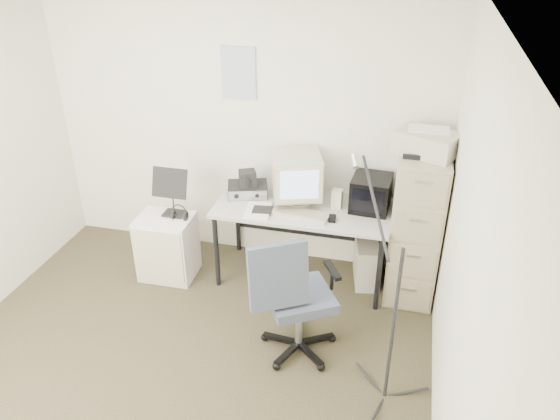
% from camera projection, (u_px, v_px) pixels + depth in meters
% --- Properties ---
extents(floor, '(3.60, 3.60, 0.01)m').
position_uv_depth(floor, '(174.00, 379.00, 3.91)').
color(floor, '#2E2713').
rests_on(floor, ground).
extents(ceiling, '(3.60, 3.60, 0.01)m').
position_uv_depth(ceiling, '(126.00, 13.00, 2.71)').
color(ceiling, white).
rests_on(ceiling, ground).
extents(wall_back, '(3.60, 0.02, 2.50)m').
position_uv_depth(wall_back, '(243.00, 129.00, 4.84)').
color(wall_back, '#F5EEBE').
rests_on(wall_back, ground).
extents(wall_right, '(0.02, 3.60, 2.50)m').
position_uv_depth(wall_right, '(463.00, 271.00, 2.93)').
color(wall_right, '#F5EEBE').
rests_on(wall_right, ground).
extents(wall_calendar, '(0.30, 0.02, 0.44)m').
position_uv_depth(wall_calendar, '(239.00, 73.00, 4.60)').
color(wall_calendar, white).
rests_on(wall_calendar, wall_back).
extents(filing_cabinet, '(0.40, 0.60, 1.30)m').
position_uv_depth(filing_cabinet, '(416.00, 226.00, 4.52)').
color(filing_cabinet, tan).
rests_on(filing_cabinet, floor).
extents(printer, '(0.54, 0.47, 0.18)m').
position_uv_depth(printer, '(427.00, 143.00, 4.17)').
color(printer, '#BDB697').
rests_on(printer, filing_cabinet).
extents(desk, '(1.50, 0.70, 0.73)m').
position_uv_depth(desk, '(302.00, 243.00, 4.84)').
color(desk, '#ABA894').
rests_on(desk, floor).
extents(crt_monitor, '(0.51, 0.52, 0.44)m').
position_uv_depth(crt_monitor, '(297.00, 179.00, 4.63)').
color(crt_monitor, '#BDB697').
rests_on(crt_monitor, desk).
extents(crt_tv, '(0.34, 0.35, 0.29)m').
position_uv_depth(crt_tv, '(371.00, 193.00, 4.57)').
color(crt_tv, black).
rests_on(crt_tv, desk).
extents(desk_speaker, '(0.09, 0.09, 0.16)m').
position_uv_depth(desk_speaker, '(337.00, 199.00, 4.61)').
color(desk_speaker, beige).
rests_on(desk_speaker, desk).
extents(keyboard, '(0.49, 0.23, 0.03)m').
position_uv_depth(keyboard, '(300.00, 214.00, 4.51)').
color(keyboard, '#BDB697').
rests_on(keyboard, desk).
extents(mouse, '(0.07, 0.10, 0.03)m').
position_uv_depth(mouse, '(332.00, 218.00, 4.45)').
color(mouse, black).
rests_on(mouse, desk).
extents(radio_receiver, '(0.41, 0.34, 0.10)m').
position_uv_depth(radio_receiver, '(248.00, 189.00, 4.84)').
color(radio_receiver, black).
rests_on(radio_receiver, desk).
extents(radio_speaker, '(0.19, 0.18, 0.14)m').
position_uv_depth(radio_speaker, '(248.00, 179.00, 4.75)').
color(radio_speaker, black).
rests_on(radio_speaker, radio_receiver).
extents(papers, '(0.24, 0.30, 0.02)m').
position_uv_depth(papers, '(258.00, 210.00, 4.58)').
color(papers, white).
rests_on(papers, desk).
extents(pc_tower, '(0.26, 0.45, 0.40)m').
position_uv_depth(pc_tower, '(366.00, 261.00, 4.88)').
color(pc_tower, '#BDB697').
rests_on(pc_tower, floor).
extents(office_chair, '(0.81, 0.81, 1.02)m').
position_uv_depth(office_chair, '(300.00, 295.00, 3.94)').
color(office_chair, '#363F4A').
rests_on(office_chair, floor).
extents(side_cart, '(0.49, 0.39, 0.59)m').
position_uv_depth(side_cart, '(167.00, 247.00, 4.91)').
color(side_cart, white).
rests_on(side_cart, floor).
extents(music_stand, '(0.32, 0.18, 0.46)m').
position_uv_depth(music_stand, '(172.00, 191.00, 4.71)').
color(music_stand, black).
rests_on(music_stand, side_cart).
extents(headphones, '(0.19, 0.19, 0.03)m').
position_uv_depth(headphones, '(179.00, 214.00, 4.72)').
color(headphones, black).
rests_on(headphones, side_cart).
extents(mic_stand, '(0.03, 0.03, 1.58)m').
position_uv_depth(mic_stand, '(396.00, 305.00, 3.40)').
color(mic_stand, black).
rests_on(mic_stand, floor).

